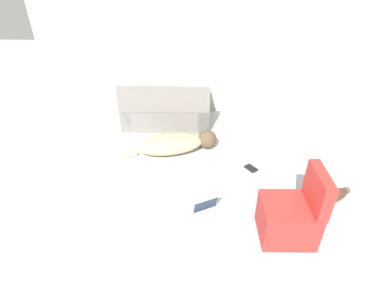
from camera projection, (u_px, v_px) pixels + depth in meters
The scene contains 7 objects.
wall_back at pixel (217, 51), 5.66m from camera, with size 6.90×0.06×2.45m.
couch at pixel (167, 110), 5.65m from camera, with size 1.61×0.88×0.87m.
dog at pixel (176, 143), 4.91m from camera, with size 1.60×0.78×0.31m.
cat at pixel (338, 195), 3.98m from camera, with size 0.48×0.37×0.13m.
laptop_open at pixel (207, 210), 3.73m from camera, with size 0.42×0.39×0.22m.
book_black at pixel (251, 168), 4.56m from camera, with size 0.21×0.22×0.02m.
side_chair at pixel (292, 215), 3.34m from camera, with size 0.63×0.54×0.89m.
Camera 1 is at (-0.20, -1.54, 2.76)m, focal length 28.00 mm.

